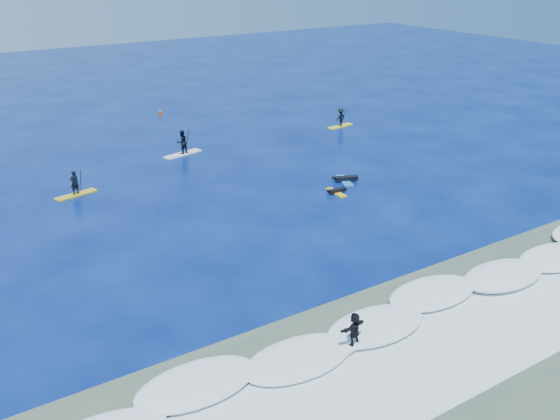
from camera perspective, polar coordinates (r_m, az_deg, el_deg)
ground at (r=35.75m, az=1.45°, el=-1.74°), size 160.00×160.00×0.00m
shallow_water at (r=26.93m, az=19.00°, el=-11.98°), size 90.00×13.00×0.01m
breaking_wave at (r=29.04m, az=12.85°, el=-8.53°), size 40.00×6.00×0.30m
whitewater at (r=27.42m, az=17.36°, el=-11.09°), size 34.00×5.00×0.02m
sup_paddler_left at (r=42.52m, az=-18.24°, el=2.03°), size 2.85×1.23×1.94m
sup_paddler_center at (r=49.25m, az=-8.94°, el=5.96°), size 3.32×1.49×2.26m
sup_paddler_right at (r=56.98m, az=5.55°, el=8.31°), size 2.80×1.10×1.92m
prone_paddler_near at (r=41.10m, az=5.16°, el=1.71°), size 1.47×1.87×0.39m
prone_paddler_far at (r=43.28m, az=5.95°, el=2.82°), size 1.79×2.37×0.48m
wave_surfer at (r=25.27m, az=6.80°, el=-10.93°), size 2.15×0.86×1.51m
marker_buoy at (r=61.60m, az=-10.89°, el=8.68°), size 0.29×0.29×0.70m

